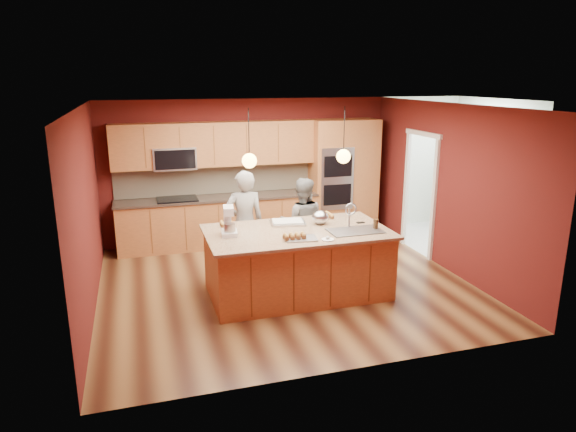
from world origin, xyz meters
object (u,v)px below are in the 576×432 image
object	(u,v)px
island	(298,261)
mixing_bowl	(320,217)
person_right	(302,224)
stand_mixer	(229,223)
person_left	(245,223)

from	to	relation	value
island	mixing_bowl	size ratio (longest dim) A/B	10.37
island	person_right	distance (m)	1.09
person_right	mixing_bowl	size ratio (longest dim) A/B	6.03
person_right	stand_mixer	size ratio (longest dim) A/B	3.74
person_right	person_left	bearing A→B (deg)	17.00
island	stand_mixer	bearing A→B (deg)	175.85
person_right	stand_mixer	distance (m)	1.69
person_left	stand_mixer	size ratio (longest dim) A/B	4.17
person_left	stand_mixer	world-z (taller)	person_left
island	mixing_bowl	distance (m)	0.74
island	person_left	bearing A→B (deg)	120.52
island	stand_mixer	world-z (taller)	stand_mixer
island	mixing_bowl	world-z (taller)	island
person_left	person_right	size ratio (longest dim) A/B	1.12
stand_mixer	mixing_bowl	xyz separation A→B (m)	(1.40, 0.16, -0.07)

